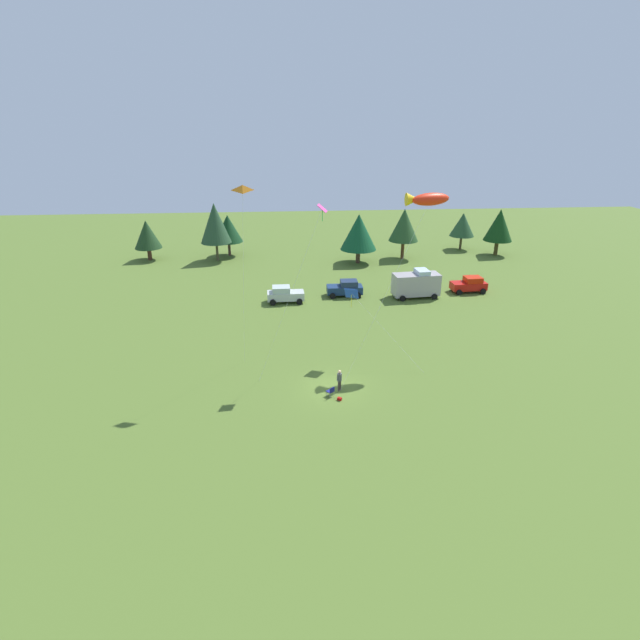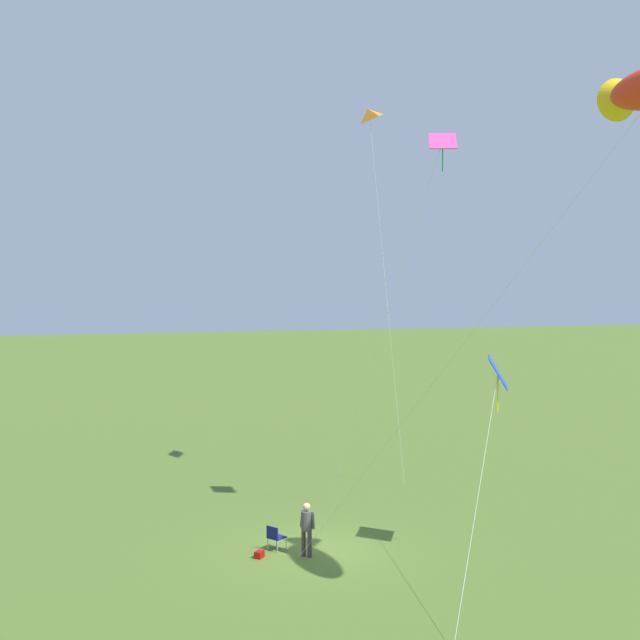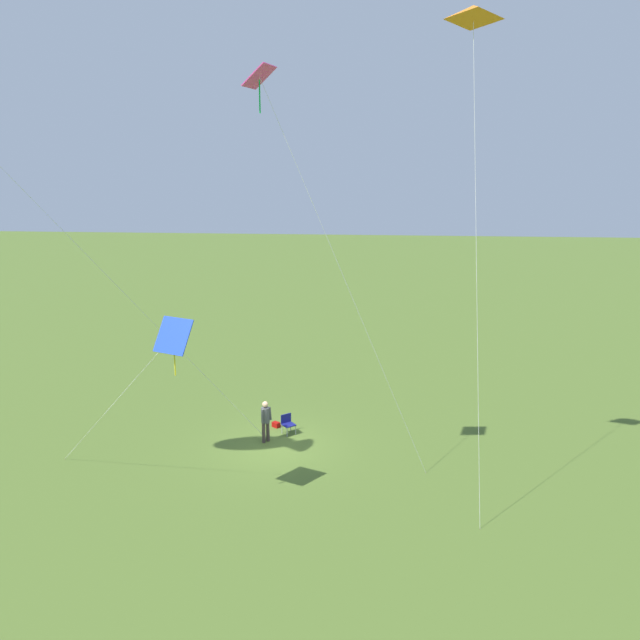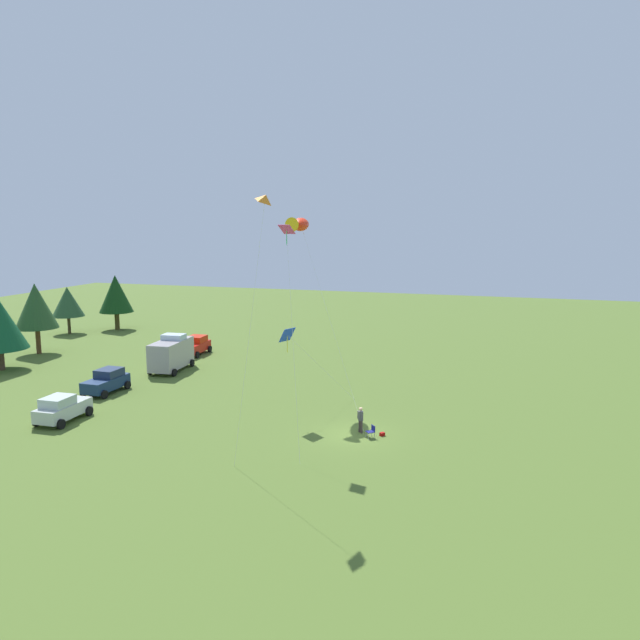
% 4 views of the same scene
% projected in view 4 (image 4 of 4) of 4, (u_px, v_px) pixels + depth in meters
% --- Properties ---
extents(ground_plane, '(160.00, 160.00, 0.00)m').
position_uv_depth(ground_plane, '(354.00, 434.00, 40.93)').
color(ground_plane, '#4E6727').
extents(person_kite_flyer, '(0.49, 0.51, 1.74)m').
position_uv_depth(person_kite_flyer, '(361.00, 418.00, 41.11)').
color(person_kite_flyer, '#413432').
rests_on(person_kite_flyer, ground).
extents(folding_chair, '(0.68, 0.68, 0.82)m').
position_uv_depth(folding_chair, '(371.00, 431.00, 40.22)').
color(folding_chair, navy).
rests_on(folding_chair, ground).
extents(backpack_on_grass, '(0.39, 0.36, 0.22)m').
position_uv_depth(backpack_on_grass, '(382.00, 434.00, 40.66)').
color(backpack_on_grass, '#A10E0A').
rests_on(backpack_on_grass, ground).
extents(car_silver_compact, '(4.24, 2.28, 1.89)m').
position_uv_depth(car_silver_compact, '(62.00, 408.00, 43.42)').
color(car_silver_compact, '#B7BEB8').
rests_on(car_silver_compact, ground).
extents(car_navy_hatch, '(4.23, 2.25, 1.89)m').
position_uv_depth(car_navy_hatch, '(107.00, 381.00, 50.76)').
color(car_navy_hatch, navy).
rests_on(car_navy_hatch, ground).
extents(van_motorhome_grey, '(5.57, 2.98, 3.34)m').
position_uv_depth(van_motorhome_grey, '(171.00, 353.00, 58.05)').
color(van_motorhome_grey, '#A2999B').
rests_on(van_motorhome_grey, ground).
extents(car_red_sedan, '(4.28, 2.38, 1.89)m').
position_uv_depth(car_red_sedan, '(195.00, 345.00, 65.15)').
color(car_red_sedan, red).
rests_on(car_red_sedan, ground).
extents(kite_large_fish, '(9.94, 8.14, 14.13)m').
position_uv_depth(kite_large_fish, '(299.00, 225.00, 48.53)').
color(kite_large_fish, red).
rests_on(kite_large_fish, ground).
extents(kite_diamond_blue, '(6.42, 3.97, 6.48)m').
position_uv_depth(kite_diamond_blue, '(288.00, 336.00, 43.63)').
color(kite_diamond_blue, blue).
rests_on(kite_diamond_blue, ground).
extents(kite_delta_orange, '(1.49, 2.34, 15.40)m').
position_uv_depth(kite_delta_orange, '(266.00, 200.00, 33.48)').
color(kite_delta_orange, orange).
rests_on(kite_delta_orange, ground).
extents(kite_diamond_rainbow, '(5.82, 3.23, 13.64)m').
position_uv_depth(kite_diamond_rainbow, '(287.00, 238.00, 39.51)').
color(kite_diamond_rainbow, '#E03E92').
rests_on(kite_diamond_rainbow, ground).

